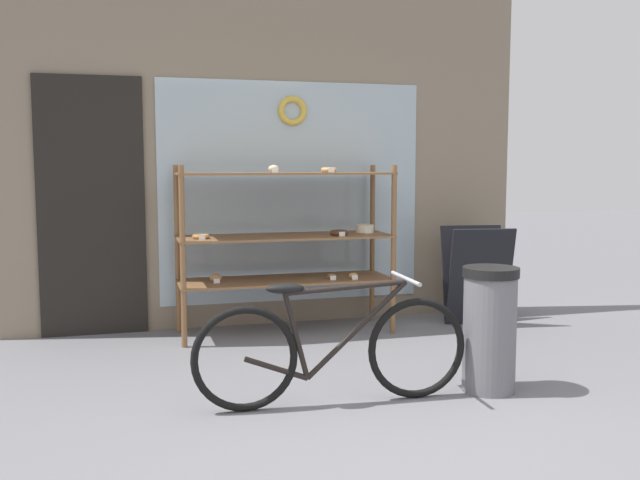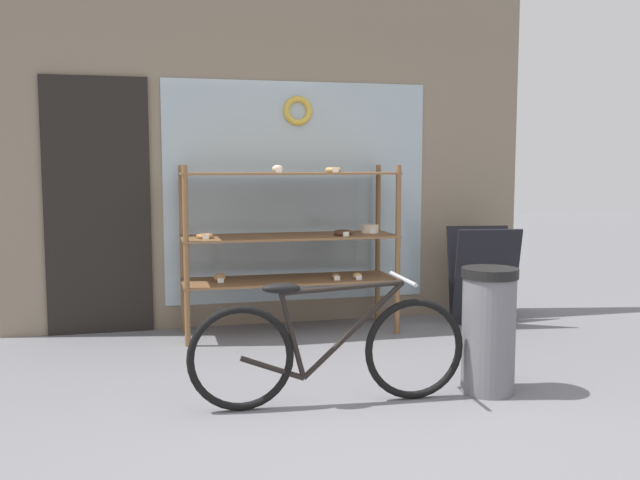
{
  "view_description": "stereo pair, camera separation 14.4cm",
  "coord_description": "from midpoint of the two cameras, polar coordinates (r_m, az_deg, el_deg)",
  "views": [
    {
      "loc": [
        -1.25,
        -3.21,
        1.4
      ],
      "look_at": [
        0.02,
        1.32,
        0.89
      ],
      "focal_mm": 40.0,
      "sensor_mm": 36.0,
      "label": 1
    },
    {
      "loc": [
        -1.11,
        -3.24,
        1.4
      ],
      "look_at": [
        0.02,
        1.32,
        0.89
      ],
      "focal_mm": 40.0,
      "sensor_mm": 36.0,
      "label": 2
    }
  ],
  "objects": [
    {
      "name": "storefront_facade",
      "position": [
        6.21,
        -3.48,
        8.13
      ],
      "size": [
        4.59,
        0.13,
        3.33
      ],
      "color": "gray",
      "rests_on": "ground_plane"
    },
    {
      "name": "ground_plane",
      "position": [
        3.71,
        5.9,
        -16.06
      ],
      "size": [
        30.0,
        30.0,
        0.0
      ],
      "primitive_type": "plane",
      "color": "slate"
    },
    {
      "name": "display_case",
      "position": [
        5.85,
        -1.59,
        0.56
      ],
      "size": [
        1.75,
        0.56,
        1.39
      ],
      "color": "brown",
      "rests_on": "ground_plane"
    },
    {
      "name": "sandwich_board",
      "position": [
        6.36,
        13.52,
        -2.81
      ],
      "size": [
        0.6,
        0.45,
        0.85
      ],
      "rotation": [
        0.0,
        0.0,
        -0.14
      ],
      "color": "black",
      "rests_on": "ground_plane"
    },
    {
      "name": "trash_bin",
      "position": [
        4.5,
        14.24,
        -6.69
      ],
      "size": [
        0.34,
        0.34,
        0.77
      ],
      "color": "slate",
      "rests_on": "ground_plane"
    },
    {
      "name": "bicycle",
      "position": [
        4.17,
        1.68,
        -8.71
      ],
      "size": [
        1.64,
        0.46,
        0.74
      ],
      "rotation": [
        0.0,
        0.0,
        -0.04
      ],
      "color": "black",
      "rests_on": "ground_plane"
    }
  ]
}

